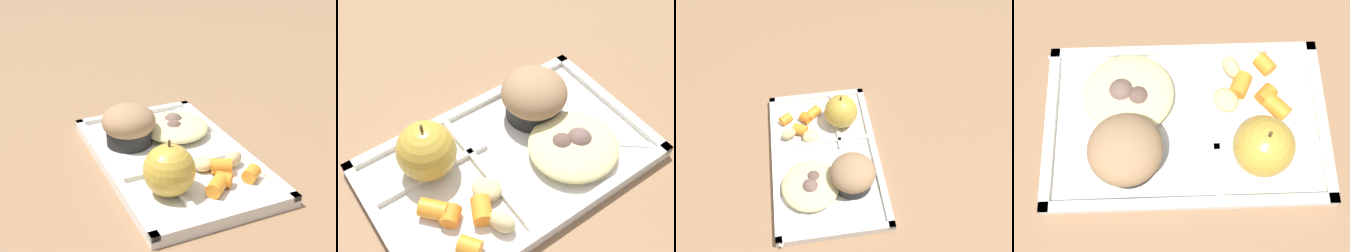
% 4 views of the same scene
% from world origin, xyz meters
% --- Properties ---
extents(ground, '(6.00, 6.00, 0.00)m').
position_xyz_m(ground, '(0.00, 0.00, 0.00)').
color(ground, '#846042').
extents(lunch_tray, '(0.36, 0.22, 0.02)m').
position_xyz_m(lunch_tray, '(-0.00, 0.00, 0.01)').
color(lunch_tray, silver).
rests_on(lunch_tray, ground).
extents(green_apple, '(0.07, 0.07, 0.08)m').
position_xyz_m(green_apple, '(-0.09, 0.05, 0.05)').
color(green_apple, '#B79333').
rests_on(green_apple, lunch_tray).
extents(bran_muffin, '(0.09, 0.09, 0.07)m').
position_xyz_m(bran_muffin, '(0.07, 0.05, 0.04)').
color(bran_muffin, black).
rests_on(bran_muffin, lunch_tray).
extents(carrot_slice_center, '(0.04, 0.04, 0.02)m').
position_xyz_m(carrot_slice_center, '(-0.12, -0.01, 0.02)').
color(carrot_slice_center, orange).
rests_on(carrot_slice_center, lunch_tray).
extents(carrot_slice_tilted, '(0.03, 0.03, 0.02)m').
position_xyz_m(carrot_slice_tilted, '(-0.11, -0.03, 0.02)').
color(carrot_slice_tilted, orange).
rests_on(carrot_slice_tilted, lunch_tray).
extents(carrot_slice_edge, '(0.03, 0.04, 0.02)m').
position_xyz_m(carrot_slice_edge, '(-0.07, -0.05, 0.02)').
color(carrot_slice_edge, orange).
rests_on(carrot_slice_edge, lunch_tray).
extents(carrot_slice_large, '(0.03, 0.03, 0.02)m').
position_xyz_m(carrot_slice_large, '(-0.11, -0.08, 0.02)').
color(carrot_slice_large, orange).
rests_on(carrot_slice_large, lunch_tray).
extents(potato_chunk_browned, '(0.05, 0.05, 0.02)m').
position_xyz_m(potato_chunk_browned, '(-0.05, -0.03, 0.02)').
color(potato_chunk_browned, tan).
rests_on(potato_chunk_browned, lunch_tray).
extents(potato_chunk_corner, '(0.03, 0.04, 0.02)m').
position_xyz_m(potato_chunk_corner, '(-0.06, -0.07, 0.02)').
color(potato_chunk_corner, tan).
rests_on(potato_chunk_corner, lunch_tray).
extents(egg_noodle_pile, '(0.12, 0.12, 0.03)m').
position_xyz_m(egg_noodle_pile, '(0.07, -0.04, 0.02)').
color(egg_noodle_pile, '#D6C684').
rests_on(egg_noodle_pile, lunch_tray).
extents(meatball_side, '(0.03, 0.03, 0.03)m').
position_xyz_m(meatball_side, '(0.06, -0.03, 0.03)').
color(meatball_side, brown).
rests_on(meatball_side, lunch_tray).
extents(meatball_front, '(0.04, 0.04, 0.04)m').
position_xyz_m(meatball_front, '(0.08, -0.04, 0.03)').
color(meatball_front, brown).
rests_on(meatball_front, lunch_tray).
extents(plastic_fork, '(0.13, 0.11, 0.00)m').
position_xyz_m(plastic_fork, '(0.11, -0.05, 0.01)').
color(plastic_fork, white).
rests_on(plastic_fork, lunch_tray).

